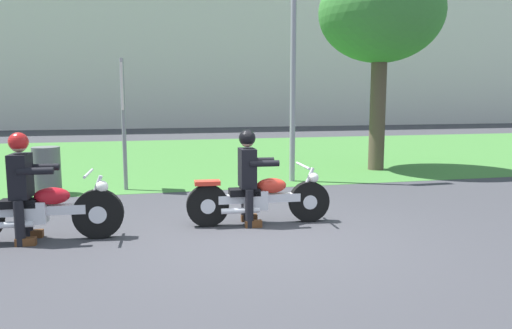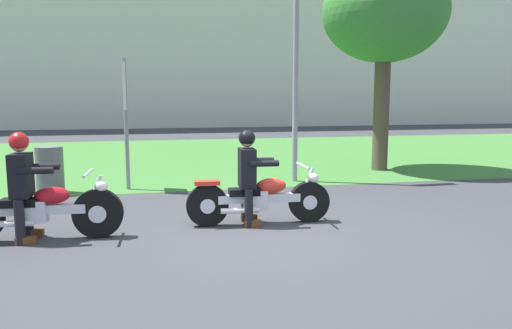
# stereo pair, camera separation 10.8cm
# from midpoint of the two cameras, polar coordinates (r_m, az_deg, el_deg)

# --- Properties ---
(ground) EXTENTS (120.00, 120.00, 0.00)m
(ground) POSITION_cam_midpoint_polar(r_m,az_deg,el_deg) (6.42, 0.82, -8.70)
(ground) COLOR #38383D
(grass_verge) EXTENTS (60.00, 12.00, 0.01)m
(grass_verge) POSITION_cam_midpoint_polar(r_m,az_deg,el_deg) (15.59, -7.48, 1.05)
(grass_verge) COLOR #3D7533
(grass_verge) RESTS_ON ground
(motorcycle_lead) EXTENTS (2.11, 0.66, 0.86)m
(motorcycle_lead) POSITION_cam_midpoint_polar(r_m,az_deg,el_deg) (7.05, 0.87, -4.02)
(motorcycle_lead) COLOR black
(motorcycle_lead) RESTS_ON ground
(rider_lead) EXTENTS (0.56, 0.48, 1.38)m
(rider_lead) POSITION_cam_midpoint_polar(r_m,az_deg,el_deg) (6.95, -0.50, -0.63)
(rider_lead) COLOR black
(rider_lead) RESTS_ON ground
(motorcycle_follow) EXTENTS (2.13, 0.66, 0.88)m
(motorcycle_follow) POSITION_cam_midpoint_polar(r_m,az_deg,el_deg) (6.82, -23.80, -4.95)
(motorcycle_follow) COLOR black
(motorcycle_follow) RESTS_ON ground
(rider_follow) EXTENTS (0.56, 0.48, 1.40)m
(rider_follow) POSITION_cam_midpoint_polar(r_m,az_deg,el_deg) (6.79, -25.37, -1.45)
(rider_follow) COLOR black
(rider_follow) RESTS_ON ground
(tree_roadside) EXTENTS (3.08, 3.08, 5.16)m
(tree_roadside) POSITION_cam_midpoint_polar(r_m,az_deg,el_deg) (12.86, 15.16, 16.76)
(tree_roadside) COLOR brown
(tree_roadside) RESTS_ON ground
(streetlight_pole) EXTENTS (0.96, 0.20, 5.28)m
(streetlight_pole) POSITION_cam_midpoint_polar(r_m,az_deg,el_deg) (10.75, 5.69, 15.87)
(streetlight_pole) COLOR gray
(streetlight_pole) RESTS_ON ground
(trash_can) EXTENTS (0.51, 0.51, 0.91)m
(trash_can) POSITION_cam_midpoint_polar(r_m,az_deg,el_deg) (10.07, -22.85, -0.62)
(trash_can) COLOR #595E5B
(trash_can) RESTS_ON ground
(sign_banner) EXTENTS (0.08, 0.60, 2.60)m
(sign_banner) POSITION_cam_midpoint_polar(r_m,az_deg,el_deg) (9.92, -14.83, 6.98)
(sign_banner) COLOR gray
(sign_banner) RESTS_ON ground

